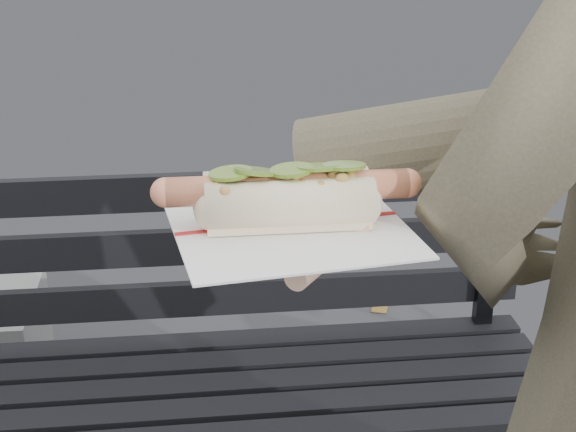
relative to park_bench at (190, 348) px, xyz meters
name	(u,v)px	position (x,y,z in m)	size (l,w,h in m)	color
park_bench	(190,348)	(0.00, 0.00, 0.00)	(1.50, 0.44, 0.88)	black
held_hotdog	(499,147)	(0.30, -0.92, 0.73)	(0.64, 0.31, 0.20)	#46432F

